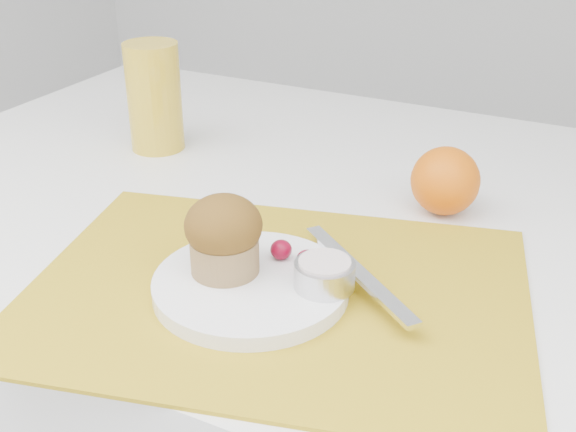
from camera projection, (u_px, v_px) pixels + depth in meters
The scene contains 11 objects.
table at pixel (315, 424), 1.07m from camera, with size 1.20×0.80×0.75m, color white.
placemat at pixel (276, 292), 0.70m from camera, with size 0.48×0.35×0.00m, color gold.
plate at pixel (251, 285), 0.70m from camera, with size 0.19×0.19×0.02m, color white.
ramekin at pixel (325, 275), 0.67m from camera, with size 0.06×0.06×0.03m, color silver.
cream at pixel (325, 263), 0.67m from camera, with size 0.05×0.05×0.01m, color silver.
raspberry_near at pixel (281, 250), 0.72m from camera, with size 0.02×0.02×0.02m, color #540213.
raspberry_far at pixel (307, 260), 0.70m from camera, with size 0.02×0.02×0.02m, color #500216.
butter_knife at pixel (358, 272), 0.70m from camera, with size 0.20×0.02×0.00m, color white.
orange at pixel (445, 181), 0.84m from camera, with size 0.08×0.08×0.08m, color orange.
juice_glass at pixel (154, 97), 1.01m from camera, with size 0.08×0.08×0.15m, color gold.
muffin at pixel (224, 235), 0.69m from camera, with size 0.08×0.08×0.08m.
Camera 1 is at (0.33, -0.69, 1.14)m, focal length 45.00 mm.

